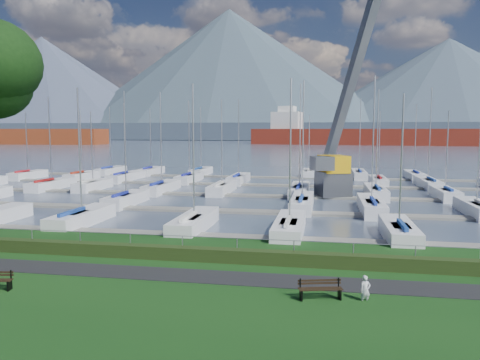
# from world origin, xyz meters

# --- Properties ---
(path) EXTENTS (160.00, 2.00, 0.04)m
(path) POSITION_xyz_m (0.00, -3.00, 0.01)
(path) COLOR black
(path) RESTS_ON grass
(water) EXTENTS (800.00, 540.00, 0.20)m
(water) POSITION_xyz_m (0.00, 260.00, -0.40)
(water) COLOR #475368
(hedge) EXTENTS (80.00, 0.70, 0.70)m
(hedge) POSITION_xyz_m (0.00, -0.40, 0.35)
(hedge) COLOR #233313
(hedge) RESTS_ON grass
(fence) EXTENTS (80.00, 0.04, 0.04)m
(fence) POSITION_xyz_m (0.00, 0.00, 1.20)
(fence) COLOR gray
(fence) RESTS_ON grass
(foothill) EXTENTS (900.00, 80.00, 12.00)m
(foothill) POSITION_xyz_m (0.00, 330.00, 6.00)
(foothill) COLOR #3C4858
(foothill) RESTS_ON water
(mountains) EXTENTS (1190.00, 360.00, 115.00)m
(mountains) POSITION_xyz_m (7.35, 404.62, 46.68)
(mountains) COLOR #3F495C
(mountains) RESTS_ON water
(docks) EXTENTS (90.00, 41.60, 0.25)m
(docks) POSITION_xyz_m (0.00, 26.00, -0.22)
(docks) COLOR slate
(docks) RESTS_ON water
(bench_right) EXTENTS (1.85, 0.85, 0.85)m
(bench_right) POSITION_xyz_m (6.40, -5.00, 0.42)
(bench_right) COLOR black
(bench_right) RESTS_ON grass
(person) EXTENTS (0.51, 0.44, 1.20)m
(person) POSITION_xyz_m (8.20, -4.87, 0.60)
(person) COLOR silver
(person) RESTS_ON grass
(crane) EXTENTS (7.44, 13.02, 22.35)m
(crane) POSITION_xyz_m (7.90, 28.07, 5.33)
(crane) COLOR #4E5155
(crane) RESTS_ON water
(cargo_ship_west) EXTENTS (81.40, 22.29, 21.50)m
(cargo_ship_west) POSITION_xyz_m (-148.24, 193.50, 3.75)
(cargo_ship_west) COLOR maroon
(cargo_ship_west) RESTS_ON water
(cargo_ship_mid) EXTENTS (112.66, 33.70, 21.50)m
(cargo_ship_mid) POSITION_xyz_m (21.54, 213.39, 3.44)
(cargo_ship_mid) COLOR maroon
(cargo_ship_mid) RESTS_ON water
(sailboat_fleet) EXTENTS (75.55, 49.37, 12.93)m
(sailboat_fleet) POSITION_xyz_m (0.04, 28.60, 5.28)
(sailboat_fleet) COLOR beige
(sailboat_fleet) RESTS_ON water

